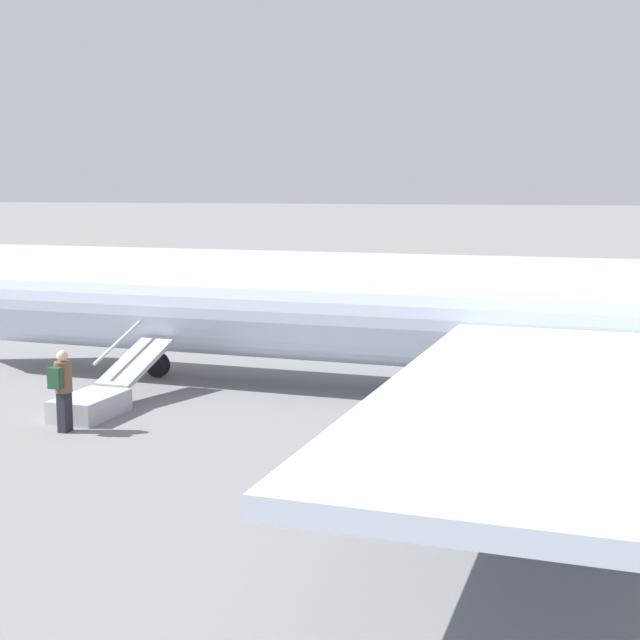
{
  "coord_description": "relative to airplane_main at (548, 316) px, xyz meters",
  "views": [
    {
      "loc": [
        -3.1,
        20.98,
        5.03
      ],
      "look_at": [
        4.25,
        0.95,
        1.92
      ],
      "focal_mm": 50.0,
      "sensor_mm": 36.0,
      "label": 1
    }
  ],
  "objects": [
    {
      "name": "passenger",
      "position": [
        9.25,
        5.79,
        -1.16
      ],
      "size": [
        0.36,
        0.54,
        1.74
      ],
      "rotation": [
        0.0,
        0.0,
        -1.55
      ],
      "color": "#23232D",
      "rests_on": "ground"
    },
    {
      "name": "airplane_main",
      "position": [
        0.0,
        0.0,
        0.0
      ],
      "size": [
        35.11,
        26.74,
        7.24
      ],
      "rotation": [
        0.0,
        0.0,
        0.02
      ],
      "color": "silver",
      "rests_on": "ground"
    },
    {
      "name": "ground_plane",
      "position": [
        1.04,
        0.02,
        -2.16
      ],
      "size": [
        600.0,
        600.0,
        0.0
      ],
      "primitive_type": "plane",
      "color": "slate"
    },
    {
      "name": "boarding_stairs",
      "position": [
        9.5,
        4.1,
        -1.78
      ],
      "size": [
        1.14,
        4.04,
        1.77
      ],
      "rotation": [
        0.0,
        0.0,
        -1.55
      ],
      "color": "#B2B2B7",
      "rests_on": "ground"
    }
  ]
}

